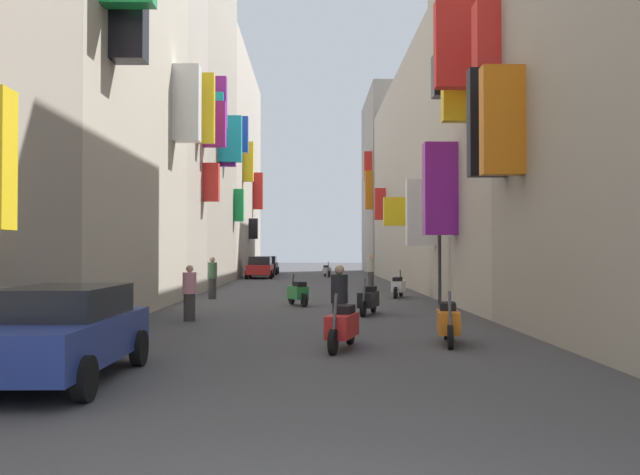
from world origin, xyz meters
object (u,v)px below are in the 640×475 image
at_px(parked_car_blue, 61,331).
at_px(scooter_red, 342,326).
at_px(scooter_green, 298,293).
at_px(parked_car_red, 260,267).
at_px(scooter_white, 398,286).
at_px(parked_car_black, 266,265).
at_px(scooter_silver, 327,271).
at_px(traffic_light_near_corner, 440,228).
at_px(scooter_black, 369,299).
at_px(pedestrian_crossing, 371,271).
at_px(pedestrian_mid_street, 189,293).
at_px(pedestrian_near_right, 212,278).
at_px(scooter_orange, 448,322).
at_px(pedestrian_near_left, 339,302).

height_order(parked_car_blue, scooter_red, parked_car_blue).
bearing_deg(scooter_green, parked_car_red, 97.79).
bearing_deg(scooter_green, scooter_red, -83.86).
bearing_deg(scooter_white, parked_car_blue, -113.35).
bearing_deg(parked_car_black, parked_car_red, -89.50).
distance_m(scooter_silver, traffic_light_near_corner, 25.09).
bearing_deg(scooter_black, traffic_light_near_corner, 51.27).
height_order(scooter_green, scooter_black, same).
height_order(scooter_white, pedestrian_crossing, pedestrian_crossing).
relative_size(scooter_white, pedestrian_mid_street, 1.14).
xyz_separation_m(parked_car_black, pedestrian_near_right, (-0.33, -26.48, 0.06)).
relative_size(scooter_orange, scooter_white, 1.10).
xyz_separation_m(scooter_black, pedestrian_near_left, (-1.12, -5.34, 0.35)).
bearing_deg(scooter_green, pedestrian_near_left, -82.74).
bearing_deg(scooter_orange, traffic_light_near_corner, 79.72).
bearing_deg(pedestrian_mid_street, parked_car_blue, -92.54).
xyz_separation_m(pedestrian_crossing, pedestrian_mid_street, (-6.45, -15.37, -0.11)).
xyz_separation_m(scooter_silver, scooter_red, (-0.55, -35.19, 0.00)).
xyz_separation_m(scooter_black, traffic_light_near_corner, (2.88, 3.60, 2.29)).
relative_size(parked_car_black, pedestrian_crossing, 2.30).
xyz_separation_m(scooter_orange, pedestrian_near_right, (-6.85, 12.71, 0.38)).
bearing_deg(parked_car_black, scooter_white, -74.32).
relative_size(parked_car_blue, scooter_white, 2.26).
bearing_deg(pedestrian_crossing, parked_car_red, 118.36).
distance_m(scooter_silver, scooter_orange, 34.54).
distance_m(scooter_red, traffic_light_near_corner, 11.42).
distance_m(pedestrian_crossing, traffic_light_near_corner, 10.43).
relative_size(parked_car_black, pedestrian_near_right, 2.38).
distance_m(parked_car_red, pedestrian_near_left, 31.73).
bearing_deg(pedestrian_crossing, scooter_orange, -90.64).
height_order(parked_car_black, pedestrian_near_right, pedestrian_near_right).
distance_m(scooter_red, scooter_black, 6.94).
relative_size(pedestrian_near_right, pedestrian_mid_street, 1.10).
distance_m(scooter_silver, pedestrian_crossing, 14.74).
height_order(scooter_red, pedestrian_mid_street, pedestrian_mid_street).
bearing_deg(parked_car_red, pedestrian_crossing, -61.64).
distance_m(parked_car_red, scooter_black, 26.65).
relative_size(scooter_orange, pedestrian_near_left, 1.18).
relative_size(parked_car_red, scooter_silver, 2.21).
distance_m(scooter_red, pedestrian_near_left, 1.55).
xyz_separation_m(scooter_silver, traffic_light_near_corner, (3.46, -24.75, 2.29)).
height_order(scooter_green, scooter_orange, same).
bearing_deg(parked_car_blue, pedestrian_crossing, 73.90).
distance_m(parked_car_black, scooter_silver, 6.73).
distance_m(scooter_black, pedestrian_crossing, 13.81).
bearing_deg(scooter_orange, parked_car_red, 101.32).
bearing_deg(parked_car_black, parked_car_blue, -90.11).
xyz_separation_m(pedestrian_crossing, traffic_light_near_corner, (1.55, -10.14, 1.87)).
relative_size(parked_car_red, scooter_red, 2.20).
relative_size(parked_car_black, scooter_orange, 2.09).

